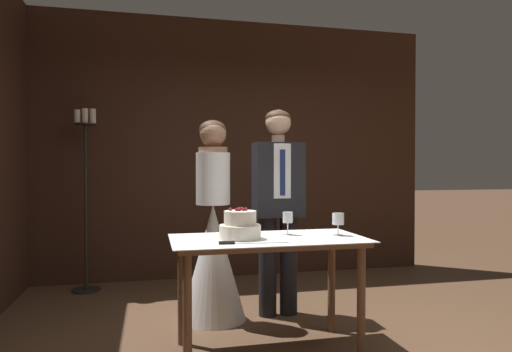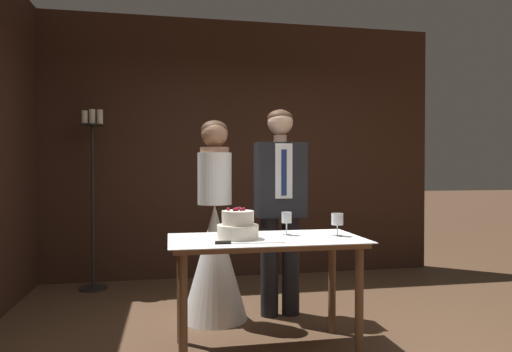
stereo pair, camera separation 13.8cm
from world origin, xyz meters
TOP-DOWN VIEW (x-y plane):
  - wall_back at (0.00, 2.48)m, footprint 4.65×0.12m
  - cake_table at (-0.18, 0.23)m, footprint 1.31×0.68m
  - tiered_cake at (-0.37, 0.24)m, footprint 0.28×0.28m
  - cake_knife at (-0.41, 0.03)m, footprint 0.45×0.05m
  - wine_glass_near at (-0.01, 0.34)m, footprint 0.07×0.07m
  - wine_glass_middle at (0.33, 0.22)m, footprint 0.08×0.08m
  - bride at (-0.46, 0.96)m, footprint 0.54×0.54m
  - groom at (0.10, 0.95)m, footprint 0.41×0.25m
  - candle_stand at (-1.60, 2.12)m, footprint 0.28×0.28m

SIDE VIEW (x-z plane):
  - bride at x=-0.46m, z-range -0.21..1.43m
  - cake_table at x=-0.18m, z-range 0.28..1.06m
  - cake_knife at x=-0.41m, z-range 0.77..0.79m
  - tiered_cake at x=-0.37m, z-range 0.75..0.96m
  - wine_glass_middle at x=0.33m, z-range 0.81..0.97m
  - wine_glass_near at x=-0.01m, z-range 0.81..0.97m
  - candle_stand at x=-1.60m, z-range 0.05..1.90m
  - groom at x=0.10m, z-range 0.12..1.86m
  - wall_back at x=0.00m, z-range 0.00..2.95m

